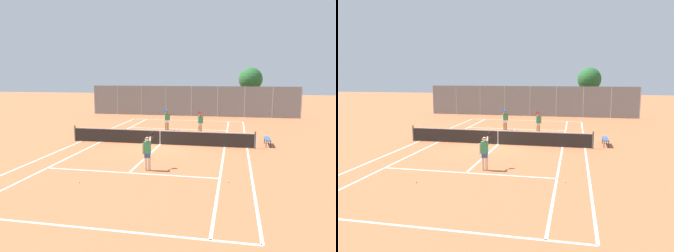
{
  "view_description": "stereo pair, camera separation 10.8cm",
  "coord_description": "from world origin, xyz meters",
  "views": [
    {
      "loc": [
        4.66,
        -20.25,
        4.41
      ],
      "look_at": [
        0.22,
        1.5,
        1.0
      ],
      "focal_mm": 35.0,
      "sensor_mm": 36.0,
      "label": 1
    },
    {
      "loc": [
        4.77,
        -20.23,
        4.41
      ],
      "look_at": [
        0.22,
        1.5,
        1.0
      ],
      "focal_mm": 35.0,
      "sensor_mm": 36.0,
      "label": 2
    }
  ],
  "objects": [
    {
      "name": "ground_plane",
      "position": [
        0.0,
        0.0,
        0.0
      ],
      "size": [
        120.0,
        120.0,
        0.0
      ],
      "primitive_type": "plane",
      "color": "#BC663D"
    },
    {
      "name": "court_line_markings",
      "position": [
        0.0,
        0.0,
        0.0
      ],
      "size": [
        11.1,
        23.9,
        0.01
      ],
      "color": "white",
      "rests_on": "ground"
    },
    {
      "name": "tennis_net",
      "position": [
        0.0,
        0.0,
        0.51
      ],
      "size": [
        12.0,
        0.1,
        1.07
      ],
      "color": "#474C47",
      "rests_on": "ground"
    },
    {
      "name": "player_near_side",
      "position": [
        0.73,
        -5.81,
        0.93
      ],
      "size": [
        0.56,
        0.82,
        1.77
      ],
      "color": "beige",
      "rests_on": "ground"
    },
    {
      "name": "player_far_left",
      "position": [
        -0.75,
        5.77,
        0.93
      ],
      "size": [
        0.47,
        0.88,
        1.77
      ],
      "color": "#936B4C",
      "rests_on": "ground"
    },
    {
      "name": "player_far_right",
      "position": [
        2.09,
        4.67,
        0.93
      ],
      "size": [
        0.43,
        0.9,
        1.77
      ],
      "color": "tan",
      "rests_on": "ground"
    },
    {
      "name": "loose_tennis_ball_0",
      "position": [
        -4.51,
        1.91,
        0.03
      ],
      "size": [
        0.07,
        0.07,
        0.07
      ],
      "primitive_type": "sphere",
      "color": "#D1DB33",
      "rests_on": "ground"
    },
    {
      "name": "loose_tennis_ball_1",
      "position": [
        0.04,
        0.32,
        0.03
      ],
      "size": [
        0.07,
        0.07,
        0.07
      ],
      "primitive_type": "sphere",
      "color": "#D1DB33",
      "rests_on": "ground"
    },
    {
      "name": "loose_tennis_ball_2",
      "position": [
        -1.59,
        -8.16,
        0.03
      ],
      "size": [
        0.07,
        0.07,
        0.07
      ],
      "primitive_type": "sphere",
      "color": "#D1DB33",
      "rests_on": "ground"
    },
    {
      "name": "loose_tennis_ball_3",
      "position": [
        4.48,
        -6.84,
        0.03
      ],
      "size": [
        0.07,
        0.07,
        0.07
      ],
      "primitive_type": "sphere",
      "color": "#D1DB33",
      "rests_on": "ground"
    },
    {
      "name": "courtside_bench",
      "position": [
        6.78,
        1.09,
        0.41
      ],
      "size": [
        0.36,
        1.5,
        0.47
      ],
      "color": "#33598C",
      "rests_on": "ground"
    },
    {
      "name": "back_fence",
      "position": [
        0.0,
        15.52,
        1.66
      ],
      "size": [
        22.92,
        0.08,
        3.32
      ],
      "color": "gray",
      "rests_on": "ground"
    },
    {
      "name": "tree_behind_left",
      "position": [
        6.37,
        18.38,
        3.94
      ],
      "size": [
        2.66,
        2.66,
        5.36
      ],
      "color": "brown",
      "rests_on": "ground"
    }
  ]
}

